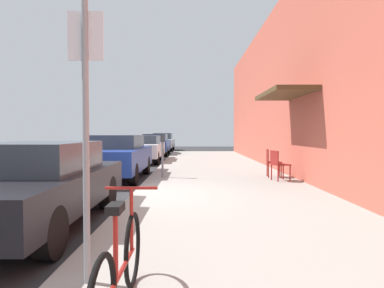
% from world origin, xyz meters
% --- Properties ---
extents(ground_plane, '(60.00, 60.00, 0.00)m').
position_xyz_m(ground_plane, '(0.00, 0.00, 0.00)').
color(ground_plane, '#2D2D30').
extents(sidewalk_slab, '(4.50, 32.00, 0.12)m').
position_xyz_m(sidewalk_slab, '(2.25, 2.00, 0.06)').
color(sidewalk_slab, '#9E9B93').
rests_on(sidewalk_slab, ground_plane).
extents(building_facade, '(1.40, 32.00, 6.29)m').
position_xyz_m(building_facade, '(4.65, 2.00, 3.14)').
color(building_facade, '#BC5442').
rests_on(building_facade, ground_plane).
extents(parked_car_0, '(1.80, 4.40, 1.34)m').
position_xyz_m(parked_car_0, '(-1.10, -2.18, 0.70)').
color(parked_car_0, black).
rests_on(parked_car_0, ground_plane).
extents(parked_car_1, '(1.80, 4.40, 1.43)m').
position_xyz_m(parked_car_1, '(-1.10, 3.47, 0.75)').
color(parked_car_1, navy).
rests_on(parked_car_1, ground_plane).
extents(parked_car_2, '(1.80, 4.40, 1.36)m').
position_xyz_m(parked_car_2, '(-1.10, 9.80, 0.72)').
color(parked_car_2, silver).
rests_on(parked_car_2, ground_plane).
extents(parked_car_3, '(1.80, 4.40, 1.42)m').
position_xyz_m(parked_car_3, '(-1.10, 15.25, 0.74)').
color(parked_car_3, navy).
rests_on(parked_car_3, ground_plane).
extents(parked_car_4, '(1.80, 4.40, 1.48)m').
position_xyz_m(parked_car_4, '(-1.10, 21.14, 0.76)').
color(parked_car_4, silver).
rests_on(parked_car_4, ground_plane).
extents(parking_meter, '(0.12, 0.10, 1.32)m').
position_xyz_m(parking_meter, '(0.45, 2.97, 0.89)').
color(parking_meter, slate).
rests_on(parking_meter, sidewalk_slab).
extents(street_sign, '(0.32, 0.06, 2.60)m').
position_xyz_m(street_sign, '(0.40, -4.45, 1.64)').
color(street_sign, gray).
rests_on(street_sign, sidewalk_slab).
extents(bicycle_0, '(0.46, 1.71, 0.90)m').
position_xyz_m(bicycle_0, '(0.83, -5.03, 0.48)').
color(bicycle_0, black).
rests_on(bicycle_0, sidewalk_slab).
extents(cafe_chair_0, '(0.54, 0.54, 0.87)m').
position_xyz_m(cafe_chair_0, '(3.84, 2.20, 0.62)').
color(cafe_chair_0, maroon).
rests_on(cafe_chair_0, sidewalk_slab).
extents(cafe_chair_1, '(0.48, 0.48, 0.87)m').
position_xyz_m(cafe_chair_1, '(3.84, 3.03, 0.62)').
color(cafe_chair_1, maroon).
rests_on(cafe_chair_1, sidewalk_slab).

